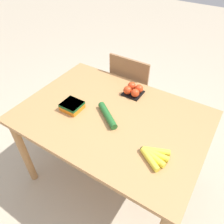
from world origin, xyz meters
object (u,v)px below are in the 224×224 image
tomato_pack (133,90)px  cucumber_near (107,115)px  carrot_bag (72,106)px  banana_bunch (153,155)px  chair (133,95)px

tomato_pack → cucumber_near: tomato_pack is taller
cucumber_near → carrot_bag: bearing=-167.7°
cucumber_near → banana_bunch: bearing=-18.8°
chair → banana_bunch: (0.56, -0.82, 0.31)m
banana_bunch → tomato_pack: tomato_pack is taller
chair → carrot_bag: 0.82m
tomato_pack → carrot_bag: (-0.29, -0.40, -0.00)m
banana_bunch → carrot_bag: (-0.68, 0.08, 0.01)m
banana_bunch → cucumber_near: cucumber_near is taller
chair → carrot_bag: bearing=80.5°
tomato_pack → chair: bearing=116.0°
chair → tomato_pack: (0.16, -0.33, 0.33)m
chair → cucumber_near: (0.14, -0.68, 0.32)m
chair → banana_bunch: chair is taller
chair → carrot_bag: (-0.13, -0.74, 0.32)m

